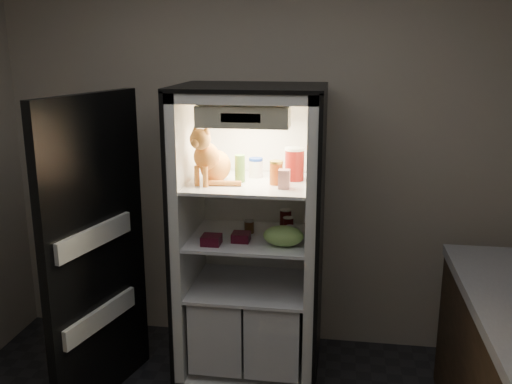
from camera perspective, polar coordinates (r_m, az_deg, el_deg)
room_shell at (r=2.16m, az=-6.34°, el=1.35°), size 3.60×3.60×3.60m
refrigerator at (r=3.70m, az=-0.46°, el=-6.29°), size 0.90×0.72×1.88m
fridge_door at (r=3.47m, az=-15.67°, el=-6.12°), size 0.27×0.86×1.85m
tabby_cat at (r=3.45m, az=-4.53°, el=3.19°), size 0.32×0.37×0.38m
parmesan_shaker at (r=3.49m, az=-1.62°, el=2.38°), size 0.06×0.06×0.17m
mayo_tub at (r=3.61m, az=-0.01°, el=2.47°), size 0.09×0.09×0.12m
salsa_jar at (r=3.42m, az=2.03°, el=1.95°), size 0.08×0.08×0.14m
pepper_jar at (r=3.53m, az=3.87°, el=2.82°), size 0.12×0.12×0.20m
cream_carton at (r=3.33m, az=2.83°, el=1.30°), size 0.07×0.07×0.11m
soda_can_a at (r=3.68m, az=2.97°, el=-2.83°), size 0.08×0.08×0.14m
soda_can_b at (r=3.58m, az=3.23°, el=-3.49°), size 0.07×0.07×0.12m
soda_can_c at (r=3.44m, az=3.43°, el=-4.31°), size 0.06×0.06×0.11m
condiment_jar at (r=3.64m, az=-0.69°, el=-3.46°), size 0.06×0.06×0.09m
grape_bag at (r=3.41m, az=2.76°, el=-4.41°), size 0.24×0.18×0.12m
berry_box_left at (r=3.45m, az=-4.48°, el=-4.80°), size 0.11×0.11×0.06m
berry_box_right at (r=3.49m, az=-1.51°, el=-4.52°), size 0.11×0.11×0.05m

